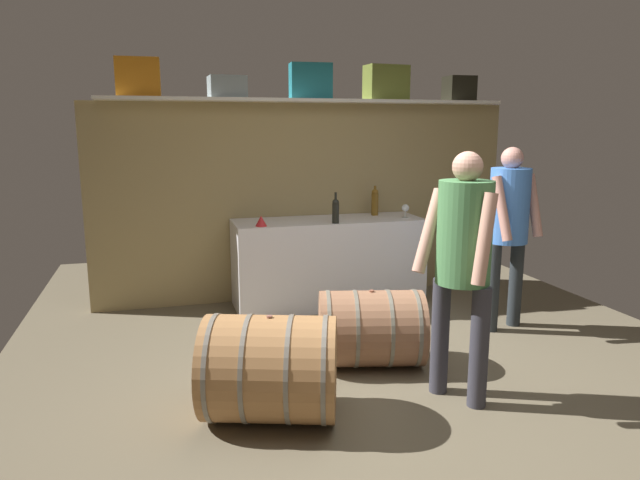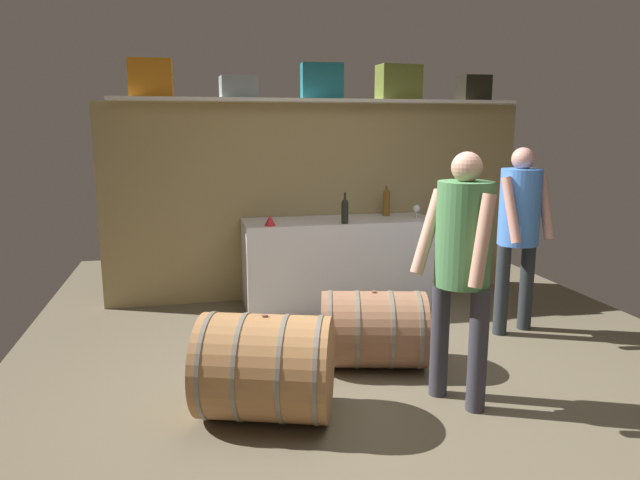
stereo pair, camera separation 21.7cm
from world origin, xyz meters
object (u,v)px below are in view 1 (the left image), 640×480
at_px(toolcase_grey, 227,87).
at_px(wine_bottle_dark, 336,210).
at_px(toolcase_olive, 386,83).
at_px(wine_bottle_amber, 375,201).
at_px(wine_glass, 405,208).
at_px(wine_barrel_near, 371,328).
at_px(red_funnel, 261,221).
at_px(wine_barrel_far, 270,368).
at_px(toolcase_teal, 311,81).
at_px(toolcase_black, 459,89).
at_px(winemaker_pouring, 463,252).
at_px(toolcase_orange, 138,77).
at_px(work_cabinet, 328,262).
at_px(visitor_tasting, 509,219).

bearing_deg(toolcase_grey, wine_bottle_dark, -28.83).
bearing_deg(toolcase_olive, wine_bottle_amber, -151.41).
distance_m(wine_glass, wine_barrel_near, 1.88).
xyz_separation_m(toolcase_grey, wine_bottle_amber, (1.50, -0.09, -1.15)).
bearing_deg(red_funnel, wine_barrel_far, -98.74).
xyz_separation_m(wine_glass, wine_barrel_near, (-0.93, -1.48, -0.68)).
relative_size(toolcase_teal, toolcase_black, 1.41).
bearing_deg(toolcase_grey, wine_glass, -13.39).
bearing_deg(wine_bottle_amber, toolcase_olive, 33.01).
xyz_separation_m(toolcase_black, winemaker_pouring, (-1.31, -2.51, -1.19)).
distance_m(toolcase_orange, toolcase_black, 3.29).
bearing_deg(toolcase_olive, toolcase_grey, 175.58).
xyz_separation_m(toolcase_black, wine_glass, (-0.74, -0.34, -1.22)).
bearing_deg(toolcase_grey, toolcase_black, -2.36).
bearing_deg(wine_glass, toolcase_olive, 106.90).
bearing_deg(toolcase_orange, wine_barrel_far, -71.74).
bearing_deg(toolcase_olive, wine_barrel_far, -129.61).
height_order(wine_bottle_dark, red_funnel, wine_bottle_dark).
xyz_separation_m(work_cabinet, wine_barrel_near, (-0.13, -1.59, -0.15)).
bearing_deg(toolcase_orange, toolcase_teal, 1.52).
bearing_deg(toolcase_teal, toolcase_black, 3.72).
bearing_deg(visitor_tasting, work_cabinet, -55.11).
bearing_deg(wine_bottle_dark, toolcase_teal, 104.06).
bearing_deg(visitor_tasting, wine_bottle_dark, -48.40).
xyz_separation_m(wine_bottle_dark, wine_glass, (0.79, 0.13, -0.03)).
relative_size(wine_bottle_dark, wine_bottle_amber, 0.97).
xyz_separation_m(toolcase_teal, wine_glass, (0.91, -0.34, -1.27)).
bearing_deg(toolcase_grey, red_funnel, -65.54).
bearing_deg(red_funnel, work_cabinet, 16.78).
bearing_deg(wine_barrel_near, wine_bottle_amber, 82.17).
bearing_deg(toolcase_teal, wine_barrel_near, -86.77).
height_order(wine_bottle_amber, wine_barrel_far, wine_bottle_amber).
xyz_separation_m(toolcase_grey, wine_barrel_far, (-0.08, -2.44, -1.84)).
xyz_separation_m(work_cabinet, wine_glass, (0.79, -0.11, 0.54)).
bearing_deg(toolcase_grey, toolcase_olive, -2.36).
height_order(toolcase_teal, toolcase_black, toolcase_teal).
relative_size(wine_glass, visitor_tasting, 0.09).
distance_m(winemaker_pouring, visitor_tasting, 1.59).
height_order(toolcase_orange, wine_bottle_dark, toolcase_orange).
bearing_deg(toolcase_olive, winemaker_pouring, -104.95).
bearing_deg(wine_bottle_dark, wine_bottle_amber, 34.88).
relative_size(work_cabinet, wine_barrel_near, 2.13).
bearing_deg(wine_barrel_near, toolcase_orange, 145.56).
xyz_separation_m(wine_bottle_amber, red_funnel, (-1.28, -0.36, -0.10)).
relative_size(wine_glass, winemaker_pouring, 0.08).
height_order(work_cabinet, wine_barrel_near, work_cabinet).
relative_size(work_cabinet, wine_barrel_far, 1.96).
xyz_separation_m(wine_barrel_near, winemaker_pouring, (0.35, -0.69, 0.72)).
bearing_deg(work_cabinet, toolcase_teal, 117.62).
relative_size(wine_bottle_amber, wine_barrel_near, 0.35).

